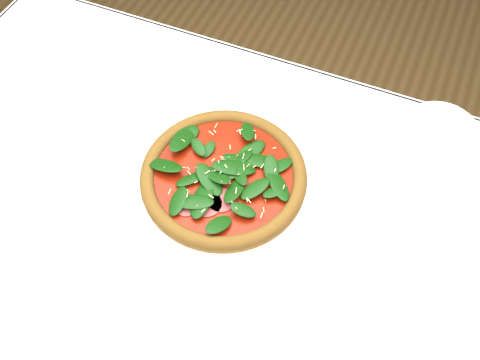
% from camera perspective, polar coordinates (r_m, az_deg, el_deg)
% --- Properties ---
extents(ground, '(6.00, 6.00, 0.00)m').
position_cam_1_polar(ground, '(1.59, -3.27, -17.39)').
color(ground, brown).
rests_on(ground, ground).
extents(dining_table, '(1.21, 0.81, 0.75)m').
position_cam_1_polar(dining_table, '(0.98, -5.08, -6.56)').
color(dining_table, silver).
rests_on(dining_table, ground).
extents(plate, '(0.33, 0.33, 0.01)m').
position_cam_1_polar(plate, '(0.92, -1.74, -0.06)').
color(plate, white).
rests_on(plate, dining_table).
extents(pizza, '(0.37, 0.37, 0.04)m').
position_cam_1_polar(pizza, '(0.90, -1.77, 0.60)').
color(pizza, '#A26427').
rests_on(pizza, plate).
extents(saucer_far, '(0.14, 0.14, 0.01)m').
position_cam_1_polar(saucer_far, '(1.05, 20.73, 4.99)').
color(saucer_far, white).
rests_on(saucer_far, dining_table).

